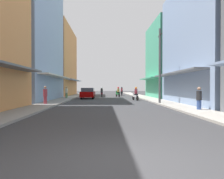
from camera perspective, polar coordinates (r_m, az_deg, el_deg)
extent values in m
plane|color=#38383A|center=(25.16, -1.16, -2.86)|extent=(109.58, 109.58, 0.00)
cube|color=gray|center=(25.64, -13.28, -2.67)|extent=(2.05, 57.81, 0.12)
cube|color=#ADA89E|center=(25.80, 10.89, -2.65)|extent=(2.05, 57.81, 0.12)
cube|color=#8CA5CC|center=(26.30, -22.95, 16.08)|extent=(6.00, 12.00, 17.12)
cube|color=silver|center=(24.37, -15.16, 3.59)|extent=(1.10, 10.80, 0.12)
cube|color=#D88C4C|center=(38.40, -15.74, 7.41)|extent=(6.00, 13.45, 12.12)
cube|color=#8CA5CC|center=(37.48, -10.51, 2.59)|extent=(1.10, 12.10, 0.12)
cube|color=#8CA5CC|center=(20.88, 26.58, 11.81)|extent=(6.00, 11.44, 11.23)
cube|color=slate|center=(19.10, 17.25, 4.38)|extent=(1.10, 10.29, 0.12)
cube|color=#4CB28C|center=(30.97, 16.57, 7.70)|extent=(6.00, 9.07, 10.70)
cube|color=#4CB28C|center=(29.83, 10.16, 3.07)|extent=(1.10, 8.16, 0.12)
cylinder|color=black|center=(37.71, 2.83, -1.24)|extent=(0.16, 0.57, 0.56)
cylinder|color=black|center=(36.46, 2.71, -1.31)|extent=(0.16, 0.57, 0.56)
cube|color=black|center=(37.03, 2.77, -0.94)|extent=(0.42, 1.03, 0.24)
cube|color=black|center=(36.83, 2.75, -0.63)|extent=(0.36, 0.59, 0.14)
cylinder|color=black|center=(37.57, 2.82, -0.61)|extent=(0.28, 0.28, 0.45)
cylinder|color=black|center=(37.57, 2.82, -0.23)|extent=(0.55, 0.11, 0.03)
cylinder|color=#99333F|center=(36.87, 2.76, -0.09)|extent=(0.34, 0.34, 0.55)
sphere|color=black|center=(36.87, 2.76, 0.53)|extent=(0.26, 0.26, 0.26)
cylinder|color=black|center=(24.58, 6.02, -2.29)|extent=(0.21, 0.56, 0.56)
cylinder|color=black|center=(23.43, 7.15, -2.44)|extent=(0.21, 0.56, 0.56)
cube|color=silver|center=(23.95, 6.62, -1.84)|extent=(0.51, 1.04, 0.24)
cube|color=black|center=(23.75, 6.80, -1.38)|extent=(0.40, 0.61, 0.14)
cylinder|color=silver|center=(24.45, 6.13, -1.32)|extent=(0.28, 0.28, 0.45)
cylinder|color=black|center=(24.44, 6.13, -0.74)|extent=(0.54, 0.16, 0.03)
cylinder|color=#99333F|center=(23.79, 6.75, -0.54)|extent=(0.34, 0.34, 0.55)
sphere|color=orange|center=(23.79, 6.76, 0.43)|extent=(0.26, 0.26, 0.26)
cylinder|color=black|center=(33.08, -2.93, -1.51)|extent=(0.10, 0.56, 0.56)
cylinder|color=black|center=(31.84, -2.89, -1.60)|extent=(0.10, 0.56, 0.56)
cube|color=maroon|center=(32.40, -2.91, -1.17)|extent=(0.32, 1.01, 0.24)
cube|color=black|center=(32.20, -2.90, -0.83)|extent=(0.30, 0.57, 0.14)
cylinder|color=maroon|center=(32.95, -2.93, -0.79)|extent=(0.28, 0.28, 0.45)
cylinder|color=black|center=(32.94, -2.93, -0.36)|extent=(0.55, 0.05, 0.03)
cylinder|color=#262628|center=(32.24, -2.91, -0.20)|extent=(0.34, 0.34, 0.55)
sphere|color=silver|center=(32.23, -2.91, 0.51)|extent=(0.26, 0.26, 0.26)
cylinder|color=black|center=(32.72, 1.30, -1.54)|extent=(0.23, 0.56, 0.56)
cylinder|color=black|center=(31.55, 2.04, -1.62)|extent=(0.23, 0.56, 0.56)
cube|color=#197233|center=(32.08, 1.69, -1.19)|extent=(0.54, 1.04, 0.24)
cube|color=black|center=(31.89, 1.81, -0.84)|extent=(0.42, 0.62, 0.14)
cylinder|color=#197233|center=(32.59, 1.37, -0.81)|extent=(0.28, 0.28, 0.45)
cylinder|color=black|center=(32.59, 1.37, -0.37)|extent=(0.54, 0.18, 0.03)
cylinder|color=#BF8C3F|center=(31.92, 1.78, -0.21)|extent=(0.34, 0.34, 0.55)
sphere|color=red|center=(31.92, 1.78, 0.51)|extent=(0.26, 0.26, 0.26)
cube|color=#8C0000|center=(27.51, -6.76, -1.30)|extent=(1.79, 4.11, 0.70)
cube|color=#333D47|center=(27.34, -6.79, -0.16)|extent=(1.61, 2.11, 0.60)
cylinder|color=black|center=(28.83, -8.03, -1.77)|extent=(0.18, 0.64, 0.64)
cylinder|color=black|center=(28.71, -5.05, -1.78)|extent=(0.18, 0.64, 0.64)
cylinder|color=black|center=(26.35, -8.63, -2.00)|extent=(0.18, 0.64, 0.64)
cylinder|color=black|center=(26.21, -5.37, -2.01)|extent=(0.18, 0.64, 0.64)
cylinder|color=#334C8C|center=(14.26, 23.24, -4.21)|extent=(0.28, 0.28, 0.72)
cylinder|color=#262628|center=(14.22, 23.25, -1.56)|extent=(0.34, 0.34, 0.60)
sphere|color=tan|center=(14.21, 23.26, 0.22)|extent=(0.22, 0.22, 0.22)
cylinder|color=#99333F|center=(18.36, -18.23, -3.04)|extent=(0.28, 0.28, 0.75)
cylinder|color=#99333F|center=(18.33, -18.24, -0.87)|extent=(0.34, 0.34, 0.64)
sphere|color=#9E7256|center=(18.32, -18.25, 0.56)|extent=(0.22, 0.22, 0.22)
cylinder|color=#598C59|center=(27.31, -12.65, -1.81)|extent=(0.28, 0.28, 0.75)
cylinder|color=beige|center=(27.29, -12.66, -0.36)|extent=(0.34, 0.34, 0.63)
sphere|color=tan|center=(27.29, -12.66, 0.60)|extent=(0.22, 0.22, 0.22)
cone|color=#D1B77A|center=(27.29, -12.66, 0.81)|extent=(0.44, 0.44, 0.16)
cylinder|color=#4C4C4F|center=(19.00, 13.28, 6.32)|extent=(0.20, 0.20, 6.86)
cylinder|color=#3F382D|center=(19.48, 13.30, 14.63)|extent=(0.08, 1.20, 0.08)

